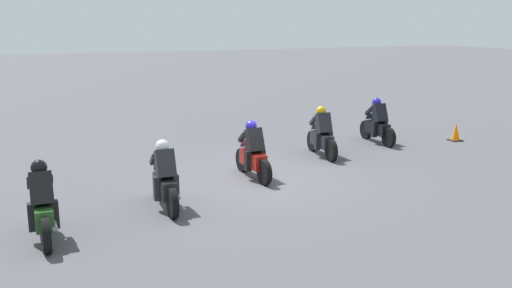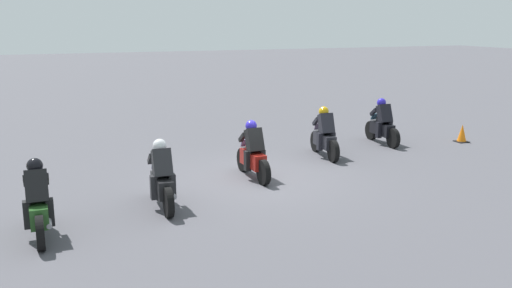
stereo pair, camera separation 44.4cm
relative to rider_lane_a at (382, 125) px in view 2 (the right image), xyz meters
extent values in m
plane|color=#4D4C53|center=(-2.30, 5.45, -0.62)|extent=(120.00, 120.00, 0.00)
cylinder|color=black|center=(0.70, -0.05, -0.30)|extent=(0.65, 0.18, 0.64)
cylinder|color=black|center=(-0.69, 0.05, -0.30)|extent=(0.65, 0.18, 0.64)
cube|color=black|center=(0.00, 0.00, -0.12)|extent=(1.12, 0.39, 0.40)
ellipsoid|color=black|center=(0.10, -0.01, 0.18)|extent=(0.50, 0.33, 0.24)
cube|color=red|center=(-0.51, 0.04, -0.10)|extent=(0.07, 0.16, 0.08)
cylinder|color=#A5A5AD|center=(-0.36, -0.13, -0.25)|extent=(0.43, 0.13, 0.10)
cube|color=black|center=(-0.10, 0.01, 0.40)|extent=(0.51, 0.43, 0.66)
sphere|color=#2C22B7|center=(0.12, -0.01, 0.74)|extent=(0.32, 0.32, 0.30)
cube|color=#355366|center=(0.50, -0.03, 0.22)|extent=(0.17, 0.27, 0.23)
cube|color=black|center=(-0.10, 0.21, -0.12)|extent=(0.19, 0.15, 0.52)
cube|color=black|center=(-0.13, -0.19, -0.12)|extent=(0.19, 0.15, 0.52)
cube|color=black|center=(0.30, 0.16, 0.42)|extent=(0.39, 0.13, 0.31)
cube|color=black|center=(0.27, -0.20, 0.42)|extent=(0.39, 0.13, 0.31)
cylinder|color=black|center=(-0.18, 2.56, -0.30)|extent=(0.65, 0.22, 0.64)
cylinder|color=black|center=(-1.56, 2.73, -0.30)|extent=(0.65, 0.22, 0.64)
cube|color=#222228|center=(-0.87, 2.65, -0.12)|extent=(1.13, 0.45, 0.40)
ellipsoid|color=#222228|center=(-0.77, 2.64, 0.18)|extent=(0.51, 0.36, 0.24)
cube|color=red|center=(-1.38, 2.71, -0.10)|extent=(0.08, 0.17, 0.08)
cylinder|color=#A5A5AD|center=(-1.24, 2.53, -0.25)|extent=(0.43, 0.15, 0.10)
cube|color=black|center=(-0.97, 2.66, 0.40)|extent=(0.53, 0.46, 0.66)
sphere|color=gold|center=(-0.75, 2.63, 0.74)|extent=(0.33, 0.33, 0.30)
cube|color=slate|center=(-0.37, 2.59, 0.22)|extent=(0.19, 0.28, 0.23)
cube|color=black|center=(-0.96, 2.86, -0.12)|extent=(0.20, 0.16, 0.52)
cube|color=black|center=(-1.01, 2.47, -0.12)|extent=(0.20, 0.16, 0.52)
cube|color=black|center=(-0.57, 2.79, 0.42)|extent=(0.39, 0.15, 0.31)
cube|color=black|center=(-0.61, 2.44, 0.42)|extent=(0.39, 0.15, 0.31)
cylinder|color=black|center=(-1.53, 5.51, -0.30)|extent=(0.64, 0.14, 0.64)
cylinder|color=black|center=(-2.93, 5.50, -0.30)|extent=(0.64, 0.14, 0.64)
cube|color=maroon|center=(-2.23, 5.51, -0.12)|extent=(1.10, 0.33, 0.40)
ellipsoid|color=maroon|center=(-2.13, 5.51, 0.18)|extent=(0.48, 0.30, 0.24)
cube|color=red|center=(-2.74, 5.50, -0.10)|extent=(0.06, 0.16, 0.08)
cylinder|color=#A5A5AD|center=(-2.58, 5.34, -0.25)|extent=(0.42, 0.10, 0.10)
cube|color=black|center=(-2.33, 5.50, 0.40)|extent=(0.49, 0.40, 0.66)
sphere|color=#2C22B7|center=(-2.11, 5.51, 0.74)|extent=(0.30, 0.30, 0.30)
cube|color=slate|center=(-1.73, 5.51, 0.22)|extent=(0.16, 0.26, 0.23)
cube|color=black|center=(-2.35, 5.70, -0.12)|extent=(0.18, 0.14, 0.52)
cube|color=black|center=(-2.35, 5.30, -0.12)|extent=(0.18, 0.14, 0.52)
cube|color=black|center=(-1.95, 5.69, 0.42)|extent=(0.39, 0.10, 0.31)
cube|color=black|center=(-1.95, 5.33, 0.42)|extent=(0.39, 0.10, 0.31)
cylinder|color=black|center=(-2.96, 8.19, -0.30)|extent=(0.65, 0.17, 0.64)
cylinder|color=black|center=(-4.36, 8.25, -0.30)|extent=(0.65, 0.17, 0.64)
cube|color=black|center=(-3.66, 8.22, -0.12)|extent=(1.11, 0.37, 0.40)
ellipsoid|color=black|center=(-3.56, 8.21, 0.18)|extent=(0.49, 0.32, 0.24)
cube|color=red|center=(-4.17, 8.24, -0.10)|extent=(0.07, 0.16, 0.08)
cylinder|color=#A5A5AD|center=(-4.02, 8.07, -0.25)|extent=(0.42, 0.12, 0.10)
cube|color=#262629|center=(-3.76, 8.22, 0.40)|extent=(0.50, 0.42, 0.66)
sphere|color=silver|center=(-3.54, 8.21, 0.74)|extent=(0.31, 0.31, 0.30)
cube|color=#515778|center=(-3.16, 8.20, 0.22)|extent=(0.17, 0.27, 0.23)
cube|color=#262629|center=(-3.77, 8.42, -0.12)|extent=(0.19, 0.15, 0.52)
cube|color=#262629|center=(-3.79, 8.02, -0.12)|extent=(0.19, 0.15, 0.52)
cube|color=#262629|center=(-3.37, 8.38, 0.42)|extent=(0.39, 0.12, 0.31)
cube|color=#262629|center=(-3.39, 8.02, 0.42)|extent=(0.39, 0.12, 0.31)
cylinder|color=black|center=(-3.79, 10.76, -0.30)|extent=(0.64, 0.14, 0.64)
cylinder|color=black|center=(-5.19, 10.76, -0.30)|extent=(0.64, 0.14, 0.64)
cube|color=#275322|center=(-4.49, 10.76, -0.12)|extent=(1.10, 0.33, 0.40)
ellipsoid|color=#275322|center=(-4.39, 10.76, 0.18)|extent=(0.48, 0.30, 0.24)
cube|color=red|center=(-5.00, 10.76, -0.10)|extent=(0.06, 0.16, 0.08)
cylinder|color=#A5A5AD|center=(-4.84, 10.60, -0.25)|extent=(0.42, 0.10, 0.10)
cube|color=black|center=(-4.59, 10.76, 0.40)|extent=(0.49, 0.40, 0.66)
sphere|color=black|center=(-4.37, 10.76, 0.74)|extent=(0.30, 0.30, 0.30)
cube|color=#4C566F|center=(-3.99, 10.76, 0.22)|extent=(0.16, 0.26, 0.23)
cube|color=black|center=(-4.61, 10.96, -0.12)|extent=(0.18, 0.14, 0.52)
cube|color=black|center=(-4.61, 10.56, -0.12)|extent=(0.18, 0.14, 0.52)
cube|color=black|center=(-4.21, 10.94, 0.42)|extent=(0.39, 0.10, 0.31)
cube|color=black|center=(-4.21, 10.58, 0.42)|extent=(0.39, 0.10, 0.31)
cube|color=black|center=(-0.79, -2.66, -0.61)|extent=(0.40, 0.40, 0.03)
cone|color=orange|center=(-0.79, -2.66, -0.32)|extent=(0.32, 0.32, 0.60)
camera|label=1|loc=(-15.18, 11.13, 3.41)|focal=39.38mm
camera|label=2|loc=(-15.35, 10.72, 3.41)|focal=39.38mm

